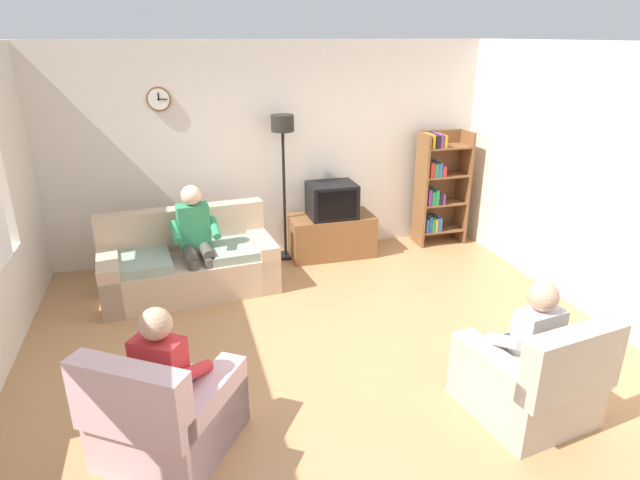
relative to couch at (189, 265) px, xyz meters
The scene contains 13 objects.
ground_plane 2.08m from the couch, 54.70° to the right, with size 12.00×12.00×0.00m, color #B27F51.
back_wall_assembly 1.86m from the couch, 39.65° to the left, with size 6.20×0.17×2.70m.
right_wall 4.50m from the couch, 22.51° to the right, with size 0.12×5.80×2.70m, color silver.
couch is the anchor object (origin of this frame).
tv_stand 1.95m from the couch, 17.15° to the left, with size 1.10×0.56×0.55m.
tv 1.99m from the couch, 16.46° to the left, with size 0.60×0.49×0.44m.
bookshelf 3.50m from the couch, 10.71° to the left, with size 0.68×0.36×1.55m.
floor_lamp 1.83m from the couch, 28.05° to the left, with size 0.28×0.28×1.85m.
armchair_near_window 2.57m from the couch, 96.08° to the right, with size 1.16×1.18×0.90m.
armchair_near_bookshelf 3.76m from the couch, 50.40° to the right, with size 0.92×0.99×0.90m.
person_on_couch 0.41m from the couch, 46.67° to the right, with size 0.54×0.56×1.24m.
person_in_left_armchair 2.51m from the couch, 95.11° to the right, with size 0.61×0.64×1.12m.
person_in_right_armchair 3.69m from the couch, 49.68° to the right, with size 0.55×0.58×1.12m.
Camera 1 is at (-1.24, -4.06, 2.76)m, focal length 29.98 mm.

